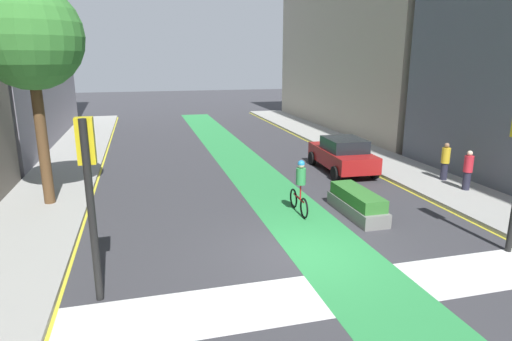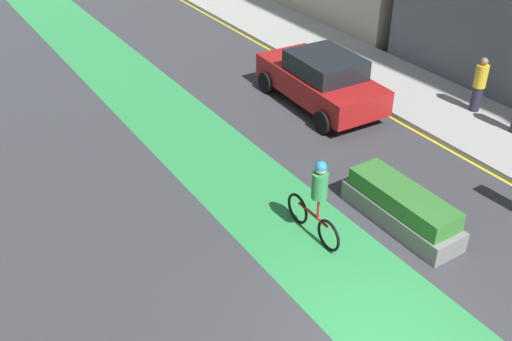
% 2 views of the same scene
% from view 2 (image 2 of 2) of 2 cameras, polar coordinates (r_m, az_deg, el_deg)
% --- Properties ---
extents(bike_lane_paint, '(2.40, 60.00, 0.01)m').
position_cam_2_polar(bike_lane_paint, '(10.68, 14.88, -15.12)').
color(bike_lane_paint, '#2D8C47').
rests_on(bike_lane_paint, ground_plane).
extents(car_red_right_far, '(2.19, 4.28, 1.57)m').
position_cam_2_polar(car_red_right_far, '(17.15, 6.29, 8.72)').
color(car_red_right_far, '#A51919').
rests_on(car_red_right_far, ground_plane).
extents(cyclist_in_lane, '(0.32, 1.73, 1.86)m').
position_cam_2_polar(cyclist_in_lane, '(11.73, 5.87, -2.69)').
color(cyclist_in_lane, black).
rests_on(cyclist_in_lane, ground_plane).
extents(pedestrian_sidewalk_right_b, '(0.34, 0.34, 1.56)m').
position_cam_2_polar(pedestrian_sidewalk_right_b, '(17.51, 20.68, 7.75)').
color(pedestrian_sidewalk_right_b, '#262638').
rests_on(pedestrian_sidewalk_right_b, sidewalk_right).
extents(median_planter, '(0.89, 2.80, 0.85)m').
position_cam_2_polar(median_planter, '(12.74, 13.83, -3.50)').
color(median_planter, slate).
rests_on(median_planter, ground_plane).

